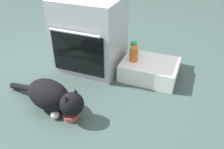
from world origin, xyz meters
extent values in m
plane|color=#384C47|center=(0.00, 0.00, 0.00)|extent=(8.00, 8.00, 0.00)
cube|color=#B7BABF|center=(-0.01, 0.36, 0.36)|extent=(0.62, 0.53, 0.73)
cube|color=black|center=(-0.01, 0.09, 0.27)|extent=(0.52, 0.01, 0.40)
cylinder|color=silver|center=(-0.01, 0.06, 0.49)|extent=(0.49, 0.02, 0.02)
cube|color=white|center=(0.61, 0.38, 0.08)|extent=(0.53, 0.41, 0.17)
cylinder|color=#C64C47|center=(0.19, -0.43, 0.02)|extent=(0.12, 0.12, 0.04)
sphere|color=brown|center=(0.19, -0.43, 0.04)|extent=(0.07, 0.07, 0.07)
ellipsoid|color=black|center=(-0.02, -0.39, 0.14)|extent=(0.44, 0.32, 0.24)
sphere|color=black|center=(0.22, -0.44, 0.15)|extent=(0.18, 0.18, 0.18)
cone|color=black|center=(0.23, -0.39, 0.22)|extent=(0.06, 0.06, 0.08)
cone|color=black|center=(0.21, -0.48, 0.22)|extent=(0.06, 0.06, 0.08)
cylinder|color=black|center=(-0.35, -0.32, 0.08)|extent=(0.34, 0.12, 0.14)
sphere|color=silver|center=(0.11, -0.34, 0.03)|extent=(0.07, 0.07, 0.07)
sphere|color=silver|center=(0.08, -0.47, 0.03)|extent=(0.07, 0.07, 0.07)
cylinder|color=green|center=(0.40, 0.49, 0.23)|extent=(0.07, 0.07, 0.12)
cylinder|color=#D16023|center=(0.45, 0.34, 0.24)|extent=(0.08, 0.08, 0.14)
camera|label=1|loc=(0.99, -1.55, 1.26)|focal=37.02mm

